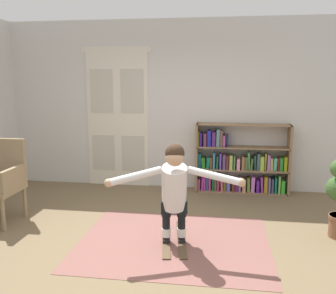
# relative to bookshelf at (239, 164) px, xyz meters

# --- Properties ---
(ground_plane) EXTENTS (7.20, 7.20, 0.00)m
(ground_plane) POSITION_rel_bookshelf_xyz_m (-1.11, -2.39, -0.48)
(ground_plane) COLOR brown
(back_wall) EXTENTS (6.00, 0.10, 2.90)m
(back_wall) POSITION_rel_bookshelf_xyz_m (-1.11, 0.21, 0.97)
(back_wall) COLOR silver
(back_wall) RESTS_ON ground
(double_door) EXTENTS (1.22, 0.05, 2.45)m
(double_door) POSITION_rel_bookshelf_xyz_m (-2.14, 0.15, 0.75)
(double_door) COLOR beige
(double_door) RESTS_ON ground
(rug) EXTENTS (2.22, 1.82, 0.01)m
(rug) POSITION_rel_bookshelf_xyz_m (-0.83, -2.16, -0.48)
(rug) COLOR brown
(rug) RESTS_ON ground
(bookshelf) EXTENTS (1.56, 0.30, 1.17)m
(bookshelf) POSITION_rel_bookshelf_xyz_m (0.00, 0.00, 0.00)
(bookshelf) COLOR #866749
(bookshelf) RESTS_ON ground
(skis_pair) EXTENTS (0.41, 0.95, 0.07)m
(skis_pair) POSITION_rel_bookshelf_xyz_m (-0.83, -2.12, -0.46)
(skis_pair) COLOR brown
(skis_pair) RESTS_ON rug
(person_skier) EXTENTS (1.47, 0.66, 1.15)m
(person_skier) POSITION_rel_bookshelf_xyz_m (-0.81, -2.29, 0.24)
(person_skier) COLOR white
(person_skier) RESTS_ON skis_pair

